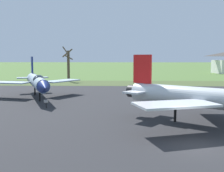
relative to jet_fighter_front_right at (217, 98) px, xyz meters
name	(u,v)px	position (x,y,z in m)	size (l,w,h in m)	color
ground_plane	(196,147)	(-2.67, -4.44, -2.35)	(600.00, 600.00, 0.00)	#4C6B33
asphalt_apron	(163,107)	(-2.67, 8.81, -2.32)	(88.73, 44.18, 0.05)	#28282B
grass_verge_strip	(143,83)	(-2.67, 36.90, -2.32)	(148.73, 12.00, 0.06)	#44532C
jet_fighter_front_right	(217,98)	(0.00, 0.00, 0.00)	(14.60, 12.43, 5.67)	silver
jet_fighter_rear_center	(37,81)	(-18.27, 14.83, -0.06)	(11.91, 15.36, 5.55)	#8EA3B2
info_placard_rear_center	(46,103)	(-15.23, 7.89, -1.78)	(0.49, 0.33, 0.94)	black
bare_tree_left_of_center	(68,64)	(-19.08, 40.64, 1.65)	(2.74, 2.88, 7.87)	brown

